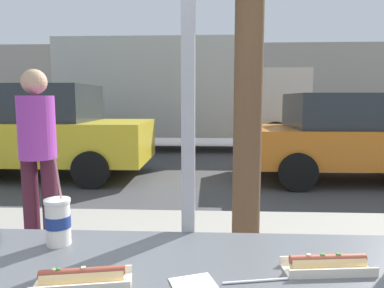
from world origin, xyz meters
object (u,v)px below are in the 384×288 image
Objects in this scene: parked_car_orange at (354,136)px; parked_car_yellow at (37,131)px; hotdog_tray_far at (327,264)px; soda_cup_left at (58,221)px; box_truck at (177,92)px; pedestrian at (38,148)px; hotdog_tray_near at (83,278)px.

parked_car_yellow is at bearing 180.00° from parked_car_orange.
hotdog_tray_far is at bearing -57.12° from parked_car_yellow.
box_truck is (-0.46, 9.67, 0.64)m from soda_cup_left.
parked_car_orange is (6.04, -0.00, -0.07)m from parked_car_yellow.
parked_car_orange is 2.53× the size of pedestrian.
soda_cup_left is 1.15× the size of hotdog_tray_near.
parked_car_yellow is 6.04m from parked_car_orange.
parked_car_yellow is 4.80m from box_truck.
pedestrian reaches higher than hotdog_tray_far.
box_truck is (-0.64, 9.95, 0.71)m from hotdog_tray_near.
parked_car_orange is at bearing 41.05° from pedestrian.
soda_cup_left is 0.07× the size of parked_car_yellow.
hotdog_tray_far is 0.07× the size of parked_car_orange.
box_truck is at bearing 92.71° from soda_cup_left.
box_truck is (2.36, 4.09, 0.82)m from parked_car_yellow.
box_truck is at bearing 97.80° from hotdog_tray_far.
box_truck reaches higher than hotdog_tray_far.
pedestrian is at bearing 117.70° from soda_cup_left.
hotdog_tray_near is 0.17× the size of pedestrian.
hotdog_tray_far is 6.83m from parked_car_yellow.
soda_cup_left is at bearing -63.20° from parked_car_yellow.
hotdog_tray_far is 0.04× the size of box_truck.
pedestrian is at bearing 132.52° from hotdog_tray_far.
soda_cup_left is at bearing -120.02° from parked_car_orange.
parked_car_orange is at bearing 59.98° from soda_cup_left.
parked_car_orange reaches higher than soda_cup_left.
parked_car_orange is (2.33, 5.74, -0.19)m from hotdog_tray_far.
hotdog_tray_far is at bearing -47.48° from pedestrian.
parked_car_orange reaches higher than hotdog_tray_near.
soda_cup_left is at bearing 169.98° from hotdog_tray_far.
hotdog_tray_far is at bearing 9.65° from hotdog_tray_near.
parked_car_yellow reaches higher than hotdog_tray_far.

